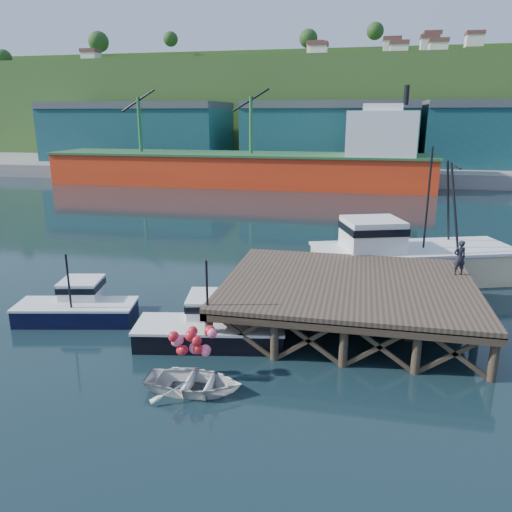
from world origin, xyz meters
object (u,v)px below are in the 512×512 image
(boat_navy, at_px, (78,306))
(dockworker, at_px, (459,258))
(trawler, at_px, (409,253))
(boat_black, at_px, (211,326))
(dinghy, at_px, (194,382))

(boat_navy, distance_m, dockworker, 19.38)
(trawler, relative_size, dockworker, 7.25)
(boat_black, distance_m, dinghy, 4.33)
(boat_black, height_order, dinghy, boat_black)
(boat_black, bearing_deg, trawler, 39.50)
(boat_black, distance_m, dockworker, 12.96)
(boat_black, relative_size, trawler, 0.54)
(dinghy, distance_m, dockworker, 14.95)
(trawler, xyz_separation_m, dockworker, (1.93, -5.31, 1.33))
(boat_black, bearing_deg, boat_navy, 161.76)
(dockworker, bearing_deg, boat_navy, -4.43)
(boat_black, height_order, trawler, trawler)
(boat_navy, bearing_deg, trawler, 19.25)
(boat_navy, bearing_deg, dockworker, 2.50)
(boat_navy, xyz_separation_m, trawler, (16.72, 10.05, 0.96))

